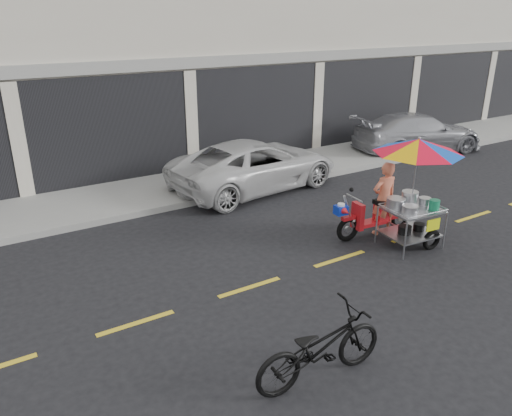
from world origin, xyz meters
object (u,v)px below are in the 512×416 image
white_pickup (255,165)px  food_vendor_rig (404,176)px  near_bicycle (320,347)px  silver_pickup (418,133)px

white_pickup → food_vendor_rig: (0.75, -4.32, 0.74)m
white_pickup → near_bicycle: white_pickup is taller
white_pickup → near_bicycle: 7.49m
silver_pickup → food_vendor_rig: food_vendor_rig is taller
white_pickup → food_vendor_rig: 4.45m
white_pickup → food_vendor_rig: bearing=-176.6°
white_pickup → food_vendor_rig: food_vendor_rig is taller
white_pickup → silver_pickup: size_ratio=1.05×
near_bicycle → food_vendor_rig: food_vendor_rig is taller
white_pickup → food_vendor_rig: size_ratio=2.09×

